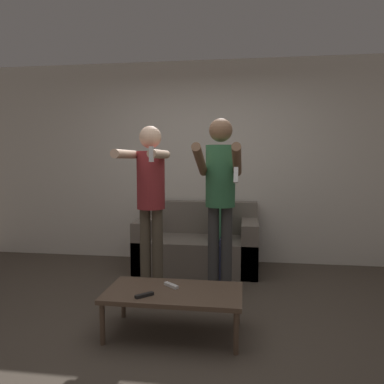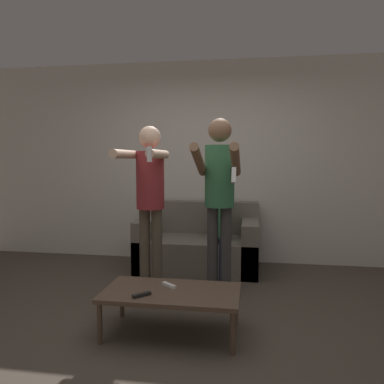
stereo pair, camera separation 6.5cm
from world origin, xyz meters
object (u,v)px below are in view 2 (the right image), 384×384
Objects in this scene: person_standing_left at (150,191)px; coffee_table at (171,295)px; couch at (198,246)px; remote_near at (142,295)px; remote_far at (169,285)px; person_seated at (220,223)px; person_standing_right at (219,188)px.

person_standing_left reaches higher than coffee_table.
couch reaches higher than remote_near.
coffee_table is 0.10m from remote_far.
couch is 1.31× the size of person_seated.
person_seated is (0.29, -0.18, 0.34)m from couch.
person_seated reaches higher than remote_far.
coffee_table is at bearing -98.99° from person_seated.
coffee_table is at bearing 38.60° from remote_near.
remote_far is (0.35, -0.68, -0.71)m from person_standing_left.
person_seated reaches higher than coffee_table.
person_seated is 8.31× the size of remote_far.
remote_near is at bearing -118.92° from person_standing_right.
coffee_table is 8.17× the size of remote_near.
person_standing_right is at bearing -86.16° from person_seated.
person_standing_left reaches higher than person_seated.
remote_far is (-0.35, -0.68, -0.75)m from person_standing_right.
person_standing_left is at bearing -108.70° from couch.
person_seated is 1.85m from remote_near.
person_seated is at bearing -31.02° from couch.
remote_far is (0.16, 0.24, 0.00)m from remote_near.
person_standing_right is 1.56× the size of person_seated.
remote_near reaches higher than coffee_table.
person_seated is (0.64, 0.85, -0.46)m from person_standing_left.
person_standing_left is 1.04m from remote_far.
person_standing_right is (0.35, -1.03, 0.83)m from couch.
remote_far is at bearing -63.07° from person_standing_left.
coffee_table is 0.26m from remote_near.
couch is 0.84× the size of person_standing_right.
remote_far is at bearing -117.32° from person_standing_right.
couch is 1.96m from remote_near.
couch is 1.37m from person_standing_right.
person_standing_right is at bearing 67.78° from coffee_table.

